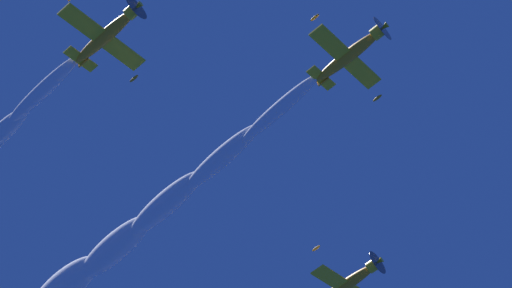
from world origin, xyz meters
TOP-DOWN VIEW (x-y plane):
  - airplane_lead at (0.28, 4.80)m, footprint 6.95×6.98m
  - airplane_left_wingman at (21.00, 4.64)m, footprint 6.91×6.98m
  - airplane_right_wingman at (-1.85, 24.05)m, footprint 6.94×7.00m

SIDE VIEW (x-z plane):
  - airplane_left_wingman at x=21.00m, z-range 74.43..78.26m
  - airplane_right_wingman at x=-1.85m, z-range 75.11..78.58m
  - airplane_lead at x=0.28m, z-range 75.54..79.05m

